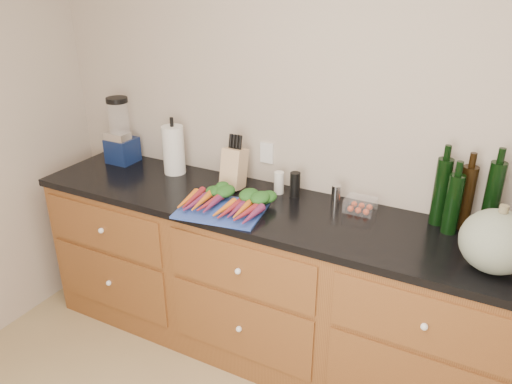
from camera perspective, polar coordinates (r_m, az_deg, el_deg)
The scene contains 14 objects.
wall_back at distance 2.65m, azimuth 13.35°, elevation 6.18°, with size 4.10×0.05×2.60m, color #B9AA99.
cabinets at distance 2.76m, azimuth 9.76°, elevation -12.75°, with size 3.60×0.64×0.90m.
countertop at distance 2.51m, azimuth 10.55°, elevation -4.11°, with size 3.64×0.62×0.04m, color black.
cutting_board at distance 2.60m, azimuth -3.98°, elevation -2.06°, with size 0.43×0.33×0.01m, color #2A47A9.
carrots at distance 2.61m, azimuth -3.51°, elevation -1.07°, with size 0.44×0.33×0.06m.
squash at distance 2.27m, azimuth 25.79°, elevation -5.10°, with size 0.30×0.30×0.27m, color slate.
blender_appliance at distance 3.30m, azimuth -15.23°, elevation 6.37°, with size 0.17×0.17×0.42m.
paper_towel at distance 3.06m, azimuth -9.40°, elevation 4.77°, with size 0.13×0.13×0.29m, color white.
knife_block at distance 2.83m, azimuth -2.54°, elevation 2.71°, with size 0.11×0.11×0.23m, color tan.
grinder_salt at distance 2.77m, azimuth 2.64°, elevation 1.06°, with size 0.05×0.05×0.13m, color silver.
grinder_pepper at distance 2.73m, azimuth 4.47°, elevation 0.84°, with size 0.06×0.06×0.14m, color black.
canister_chrome at distance 2.66m, azimuth 9.13°, elevation -0.39°, with size 0.05×0.05×0.11m, color silver.
tomato_box at distance 2.63m, azimuth 11.83°, elevation -1.47°, with size 0.15×0.12×0.07m, color white.
bottles at distance 2.54m, azimuth 22.62°, elevation -0.63°, with size 0.30×0.15×0.36m.
Camera 1 is at (0.60, -0.83, 2.10)m, focal length 35.00 mm.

